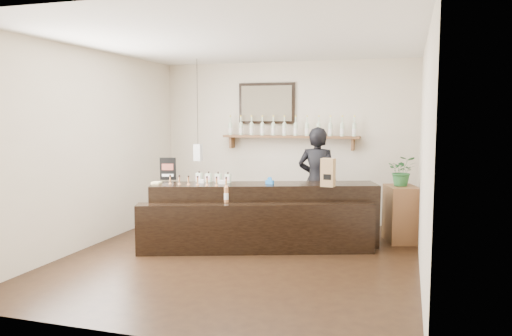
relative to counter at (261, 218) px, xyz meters
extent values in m
plane|color=black|center=(-0.11, -0.58, -0.42)|extent=(5.00, 5.00, 0.00)
plane|color=beige|center=(-0.11, 1.92, 0.98)|extent=(4.50, 0.00, 4.50)
plane|color=beige|center=(-0.11, -3.08, 0.98)|extent=(4.50, 0.00, 4.50)
plane|color=beige|center=(-2.36, -0.58, 0.98)|extent=(0.00, 5.00, 5.00)
plane|color=beige|center=(2.14, -0.58, 0.98)|extent=(0.00, 5.00, 5.00)
plane|color=white|center=(-0.11, -0.58, 2.38)|extent=(5.00, 5.00, 0.00)
cube|color=brown|center=(-0.01, 1.79, 1.08)|extent=(2.40, 0.25, 0.04)
cube|color=brown|center=(-1.09, 1.82, 0.96)|extent=(0.04, 0.20, 0.20)
cube|color=brown|center=(1.07, 1.82, 0.96)|extent=(0.04, 0.20, 0.20)
cube|color=black|center=(-0.46, 1.89, 1.66)|extent=(1.02, 0.04, 0.72)
cube|color=#463C2D|center=(-0.46, 1.86, 1.66)|extent=(0.92, 0.01, 0.62)
cube|color=white|center=(-1.41, 1.02, 0.83)|extent=(0.12, 0.12, 0.28)
cylinder|color=black|center=(-1.41, 1.02, 1.67)|extent=(0.01, 0.01, 1.41)
cylinder|color=silver|center=(-1.11, 1.79, 1.20)|extent=(0.07, 0.07, 0.20)
cone|color=silver|center=(-1.11, 1.79, 1.33)|extent=(0.07, 0.07, 0.05)
cylinder|color=silver|center=(-1.11, 1.79, 1.39)|extent=(0.02, 0.02, 0.07)
cylinder|color=yellow|center=(-1.11, 1.79, 1.43)|extent=(0.03, 0.03, 0.02)
cylinder|color=white|center=(-1.11, 1.79, 1.18)|extent=(0.07, 0.07, 0.09)
cylinder|color=silver|center=(-0.91, 1.79, 1.20)|extent=(0.07, 0.07, 0.20)
cone|color=silver|center=(-0.91, 1.79, 1.33)|extent=(0.07, 0.07, 0.05)
cylinder|color=silver|center=(-0.91, 1.79, 1.39)|extent=(0.02, 0.02, 0.07)
cylinder|color=yellow|center=(-0.91, 1.79, 1.43)|extent=(0.03, 0.03, 0.02)
cylinder|color=white|center=(-0.91, 1.79, 1.18)|extent=(0.07, 0.07, 0.09)
cylinder|color=silver|center=(-0.71, 1.79, 1.20)|extent=(0.07, 0.07, 0.20)
cone|color=silver|center=(-0.71, 1.79, 1.33)|extent=(0.07, 0.07, 0.05)
cylinder|color=silver|center=(-0.71, 1.79, 1.39)|extent=(0.02, 0.02, 0.07)
cylinder|color=yellow|center=(-0.71, 1.79, 1.43)|extent=(0.03, 0.03, 0.02)
cylinder|color=white|center=(-0.71, 1.79, 1.18)|extent=(0.07, 0.07, 0.09)
cylinder|color=silver|center=(-0.51, 1.79, 1.20)|extent=(0.07, 0.07, 0.20)
cone|color=silver|center=(-0.51, 1.79, 1.33)|extent=(0.07, 0.07, 0.05)
cylinder|color=silver|center=(-0.51, 1.79, 1.39)|extent=(0.02, 0.02, 0.07)
cylinder|color=yellow|center=(-0.51, 1.79, 1.43)|extent=(0.03, 0.03, 0.02)
cylinder|color=white|center=(-0.51, 1.79, 1.18)|extent=(0.07, 0.07, 0.09)
cylinder|color=silver|center=(-0.31, 1.79, 1.20)|extent=(0.07, 0.07, 0.20)
cone|color=silver|center=(-0.31, 1.79, 1.33)|extent=(0.07, 0.07, 0.05)
cylinder|color=silver|center=(-0.31, 1.79, 1.39)|extent=(0.02, 0.02, 0.07)
cylinder|color=yellow|center=(-0.31, 1.79, 1.43)|extent=(0.03, 0.03, 0.02)
cylinder|color=white|center=(-0.31, 1.79, 1.18)|extent=(0.07, 0.07, 0.09)
cylinder|color=silver|center=(-0.11, 1.79, 1.20)|extent=(0.07, 0.07, 0.20)
cone|color=silver|center=(-0.11, 1.79, 1.33)|extent=(0.07, 0.07, 0.05)
cylinder|color=silver|center=(-0.11, 1.79, 1.39)|extent=(0.02, 0.02, 0.07)
cylinder|color=yellow|center=(-0.11, 1.79, 1.43)|extent=(0.03, 0.03, 0.02)
cylinder|color=white|center=(-0.11, 1.79, 1.18)|extent=(0.07, 0.07, 0.09)
cylinder|color=silver|center=(0.09, 1.79, 1.20)|extent=(0.07, 0.07, 0.20)
cone|color=silver|center=(0.09, 1.79, 1.33)|extent=(0.07, 0.07, 0.05)
cylinder|color=silver|center=(0.09, 1.79, 1.39)|extent=(0.02, 0.02, 0.07)
cylinder|color=yellow|center=(0.09, 1.79, 1.43)|extent=(0.03, 0.03, 0.02)
cylinder|color=white|center=(0.09, 1.79, 1.18)|extent=(0.07, 0.07, 0.09)
cylinder|color=silver|center=(0.29, 1.79, 1.20)|extent=(0.07, 0.07, 0.20)
cone|color=silver|center=(0.29, 1.79, 1.33)|extent=(0.07, 0.07, 0.05)
cylinder|color=silver|center=(0.29, 1.79, 1.39)|extent=(0.02, 0.02, 0.07)
cylinder|color=yellow|center=(0.29, 1.79, 1.43)|extent=(0.03, 0.03, 0.02)
cylinder|color=white|center=(0.29, 1.79, 1.18)|extent=(0.07, 0.07, 0.09)
cylinder|color=silver|center=(0.49, 1.79, 1.20)|extent=(0.07, 0.07, 0.20)
cone|color=silver|center=(0.49, 1.79, 1.33)|extent=(0.07, 0.07, 0.05)
cylinder|color=silver|center=(0.49, 1.79, 1.39)|extent=(0.02, 0.02, 0.07)
cylinder|color=yellow|center=(0.49, 1.79, 1.43)|extent=(0.03, 0.03, 0.02)
cylinder|color=white|center=(0.49, 1.79, 1.18)|extent=(0.07, 0.07, 0.09)
cylinder|color=silver|center=(0.69, 1.79, 1.20)|extent=(0.07, 0.07, 0.20)
cone|color=silver|center=(0.69, 1.79, 1.33)|extent=(0.07, 0.07, 0.05)
cylinder|color=silver|center=(0.69, 1.79, 1.39)|extent=(0.02, 0.02, 0.07)
cylinder|color=yellow|center=(0.69, 1.79, 1.43)|extent=(0.03, 0.03, 0.02)
cylinder|color=white|center=(0.69, 1.79, 1.18)|extent=(0.07, 0.07, 0.09)
cylinder|color=silver|center=(0.89, 1.79, 1.20)|extent=(0.07, 0.07, 0.20)
cone|color=silver|center=(0.89, 1.79, 1.33)|extent=(0.07, 0.07, 0.05)
cylinder|color=silver|center=(0.89, 1.79, 1.39)|extent=(0.02, 0.02, 0.07)
cylinder|color=yellow|center=(0.89, 1.79, 1.43)|extent=(0.03, 0.03, 0.02)
cylinder|color=white|center=(0.89, 1.79, 1.18)|extent=(0.07, 0.07, 0.09)
cylinder|color=silver|center=(1.09, 1.79, 1.20)|extent=(0.07, 0.07, 0.20)
cone|color=silver|center=(1.09, 1.79, 1.33)|extent=(0.07, 0.07, 0.05)
cylinder|color=silver|center=(1.09, 1.79, 1.39)|extent=(0.02, 0.02, 0.07)
cylinder|color=yellow|center=(1.09, 1.79, 1.43)|extent=(0.03, 0.03, 0.02)
cylinder|color=white|center=(1.09, 1.79, 1.18)|extent=(0.07, 0.07, 0.09)
cube|color=black|center=(0.01, 0.12, 0.03)|extent=(3.22, 1.58, 0.90)
cube|color=black|center=(0.01, -0.31, -0.08)|extent=(3.13, 1.31, 0.68)
cube|color=white|center=(-0.89, -0.09, 0.50)|extent=(0.10, 0.04, 0.05)
cube|color=white|center=(-0.56, -0.09, 0.50)|extent=(0.10, 0.04, 0.05)
cube|color=#EFDF92|center=(-1.48, -0.31, 0.32)|extent=(0.12, 0.12, 0.12)
cube|color=#EFDF92|center=(-1.48, -0.31, 0.44)|extent=(0.12, 0.12, 0.12)
cube|color=silver|center=(-0.98, 0.07, 0.54)|extent=(0.08, 0.08, 0.13)
cube|color=#FBC3D1|center=(-0.98, 0.03, 0.54)|extent=(0.07, 0.00, 0.06)
cylinder|color=black|center=(-0.98, 0.07, 0.61)|extent=(0.02, 0.02, 0.03)
cube|color=silver|center=(-0.83, 0.07, 0.54)|extent=(0.08, 0.08, 0.13)
cube|color=#FBC3D1|center=(-0.83, 0.03, 0.54)|extent=(0.07, 0.00, 0.06)
cylinder|color=black|center=(-0.83, 0.07, 0.61)|extent=(0.02, 0.02, 0.03)
cube|color=silver|center=(-0.68, 0.07, 0.54)|extent=(0.08, 0.08, 0.13)
cube|color=#FBC3D1|center=(-0.68, 0.03, 0.54)|extent=(0.07, 0.00, 0.06)
cylinder|color=black|center=(-0.68, 0.07, 0.61)|extent=(0.02, 0.02, 0.03)
cube|color=silver|center=(-0.53, 0.07, 0.54)|extent=(0.08, 0.08, 0.13)
cube|color=#FBC3D1|center=(-0.53, 0.03, 0.54)|extent=(0.07, 0.00, 0.06)
cylinder|color=black|center=(-0.53, 0.07, 0.61)|extent=(0.02, 0.02, 0.03)
cylinder|color=#A76638|center=(-1.27, -0.31, 0.36)|extent=(0.07, 0.07, 0.20)
cone|color=#A76638|center=(-1.27, -0.31, 0.49)|extent=(0.07, 0.07, 0.05)
cylinder|color=#A76638|center=(-1.27, -0.31, 0.55)|extent=(0.02, 0.02, 0.07)
cylinder|color=black|center=(-1.27, -0.31, 0.59)|extent=(0.03, 0.03, 0.02)
cylinder|color=white|center=(-1.27, -0.31, 0.34)|extent=(0.07, 0.07, 0.09)
cylinder|color=#A76638|center=(-1.12, -0.31, 0.36)|extent=(0.07, 0.07, 0.20)
cone|color=#A76638|center=(-1.12, -0.31, 0.49)|extent=(0.07, 0.07, 0.05)
cylinder|color=#A76638|center=(-1.12, -0.31, 0.55)|extent=(0.02, 0.02, 0.07)
cylinder|color=black|center=(-1.12, -0.31, 0.59)|extent=(0.03, 0.03, 0.02)
cylinder|color=white|center=(-1.12, -0.31, 0.34)|extent=(0.07, 0.07, 0.09)
cylinder|color=#A76638|center=(-0.98, -0.31, 0.36)|extent=(0.07, 0.07, 0.20)
cone|color=#A76638|center=(-0.98, -0.31, 0.49)|extent=(0.07, 0.07, 0.05)
cylinder|color=#A76638|center=(-0.98, -0.31, 0.55)|extent=(0.02, 0.02, 0.07)
cylinder|color=black|center=(-0.98, -0.31, 0.59)|extent=(0.03, 0.03, 0.02)
cylinder|color=white|center=(-0.98, -0.31, 0.34)|extent=(0.07, 0.07, 0.09)
cylinder|color=#A76638|center=(-0.84, -0.31, 0.36)|extent=(0.07, 0.07, 0.20)
cone|color=#A76638|center=(-0.84, -0.31, 0.49)|extent=(0.07, 0.07, 0.05)
cylinder|color=#A76638|center=(-0.84, -0.31, 0.55)|extent=(0.02, 0.02, 0.07)
cylinder|color=black|center=(-0.84, -0.31, 0.59)|extent=(0.03, 0.03, 0.02)
cylinder|color=white|center=(-0.84, -0.31, 0.34)|extent=(0.07, 0.07, 0.09)
cylinder|color=#A76638|center=(-0.70, -0.31, 0.36)|extent=(0.07, 0.07, 0.20)
cone|color=#A76638|center=(-0.70, -0.31, 0.49)|extent=(0.07, 0.07, 0.05)
cylinder|color=#A76638|center=(-0.70, -0.31, 0.55)|extent=(0.02, 0.02, 0.07)
cylinder|color=black|center=(-0.70, -0.31, 0.59)|extent=(0.03, 0.03, 0.02)
cylinder|color=white|center=(-0.70, -0.31, 0.34)|extent=(0.07, 0.07, 0.09)
cylinder|color=#A76638|center=(-0.56, -0.31, 0.36)|extent=(0.07, 0.07, 0.20)
cone|color=#A76638|center=(-0.56, -0.31, 0.49)|extent=(0.07, 0.07, 0.05)
cylinder|color=#A76638|center=(-0.56, -0.31, 0.55)|extent=(0.02, 0.02, 0.07)
cylinder|color=black|center=(-0.56, -0.31, 0.59)|extent=(0.03, 0.03, 0.02)
cylinder|color=white|center=(-0.56, -0.31, 0.34)|extent=(0.07, 0.07, 0.09)
cylinder|color=#A76638|center=(-0.42, -0.31, 0.36)|extent=(0.07, 0.07, 0.20)
cone|color=#A76638|center=(-0.42, -0.31, 0.49)|extent=(0.07, 0.07, 0.05)
cylinder|color=#A76638|center=(-0.42, -0.31, 0.55)|extent=(0.02, 0.02, 0.07)
cylinder|color=black|center=(-0.42, -0.31, 0.59)|extent=(0.03, 0.03, 0.02)
cylinder|color=white|center=(-0.42, -0.31, 0.34)|extent=(0.07, 0.07, 0.09)
cube|color=black|center=(-1.50, 0.09, 0.64)|extent=(0.24, 0.08, 0.34)
cube|color=brown|center=(-1.50, 0.08, 0.67)|extent=(0.17, 0.05, 0.10)
cube|color=white|center=(-1.50, 0.08, 0.55)|extent=(0.17, 0.05, 0.04)
cube|color=#A4754F|center=(0.92, 0.10, 0.67)|extent=(0.20, 0.16, 0.39)
cube|color=black|center=(0.92, 0.03, 0.61)|extent=(0.11, 0.02, 0.08)
cube|color=blue|center=(0.09, 0.11, 0.50)|extent=(0.12, 0.07, 0.05)
cylinder|color=blue|center=(0.09, 0.11, 0.54)|extent=(0.07, 0.04, 0.06)
cube|color=brown|center=(1.89, 0.91, -0.01)|extent=(0.57, 0.67, 0.83)
imported|color=#255D2C|center=(1.89, 0.91, 0.63)|extent=(0.41, 0.36, 0.44)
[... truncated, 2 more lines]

